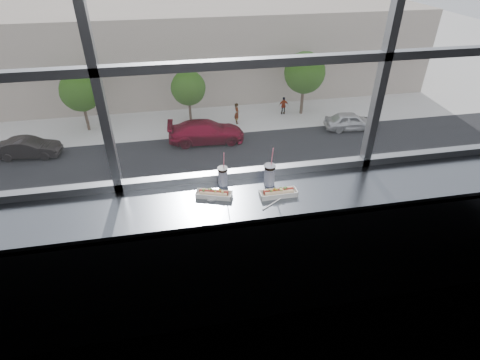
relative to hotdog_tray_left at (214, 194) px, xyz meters
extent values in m
plane|color=black|center=(0.31, 0.24, -0.58)|extent=(6.00, 0.00, 6.00)
plane|color=silver|center=(0.31, 0.26, 1.17)|extent=(6.00, 0.00, 6.00)
cube|color=slate|center=(0.31, -0.04, -0.06)|extent=(6.00, 0.55, 0.06)
cube|color=slate|center=(0.31, -0.29, -0.58)|extent=(6.00, 0.04, 1.04)
cube|color=white|center=(0.00, 0.00, -0.02)|extent=(0.28, 0.17, 0.01)
cube|color=white|center=(0.00, 0.00, -0.01)|extent=(0.28, 0.17, 0.04)
cylinder|color=tan|center=(0.00, 0.00, 0.00)|extent=(0.21, 0.11, 0.04)
cylinder|color=maroon|center=(0.00, 0.00, 0.01)|extent=(0.21, 0.10, 0.03)
cube|color=white|center=(0.47, -0.08, -0.02)|extent=(0.28, 0.09, 0.01)
cube|color=white|center=(0.47, -0.08, 0.00)|extent=(0.28, 0.09, 0.04)
cylinder|color=tan|center=(0.47, -0.08, 0.00)|extent=(0.21, 0.05, 0.05)
cylinder|color=maroon|center=(0.47, -0.08, 0.02)|extent=(0.23, 0.04, 0.03)
cylinder|color=white|center=(0.09, 0.15, 0.05)|extent=(0.07, 0.07, 0.15)
cylinder|color=black|center=(0.09, 0.15, 0.11)|extent=(0.08, 0.08, 0.02)
cylinder|color=silver|center=(0.09, 0.15, 0.12)|extent=(0.08, 0.08, 0.01)
cylinder|color=#F06782|center=(0.10, 0.14, 0.19)|extent=(0.01, 0.04, 0.15)
cylinder|color=white|center=(0.44, 0.09, 0.06)|extent=(0.08, 0.08, 0.17)
cylinder|color=black|center=(0.44, 0.09, 0.13)|extent=(0.09, 0.09, 0.02)
cylinder|color=silver|center=(0.44, 0.09, 0.14)|extent=(0.09, 0.09, 0.01)
cylinder|color=#F06782|center=(0.45, 0.08, 0.22)|extent=(0.01, 0.04, 0.17)
cylinder|color=white|center=(0.41, -0.16, -0.02)|extent=(0.20, 0.14, 0.01)
ellipsoid|color=silver|center=(-0.02, -0.04, -0.02)|extent=(0.08, 0.06, 0.02)
plane|color=beige|center=(0.31, 43.74, -12.13)|extent=(120.00, 120.00, 0.00)
cube|color=beige|center=(0.31, 7.24, -12.11)|extent=(50.00, 14.00, 0.04)
cube|color=black|center=(0.31, 20.24, -12.10)|extent=(80.00, 10.00, 0.06)
cube|color=beige|center=(0.31, 28.24, -12.11)|extent=(80.00, 6.00, 0.04)
cube|color=#A69788|center=(0.31, 38.24, -8.13)|extent=(50.00, 14.00, 8.00)
imported|color=maroon|center=(2.10, 24.24, -10.93)|extent=(3.18, 6.95, 2.27)
imported|color=#3C3D8C|center=(12.81, 16.24, -11.04)|extent=(2.57, 6.14, 2.05)
imported|color=black|center=(-5.55, 16.24, -10.97)|extent=(2.86, 6.61, 2.19)
imported|color=black|center=(-10.90, 24.24, -11.11)|extent=(2.87, 5.93, 1.92)
imported|color=silver|center=(14.16, 24.24, -11.10)|extent=(3.07, 6.04, 1.93)
imported|color=maroon|center=(-1.63, 16.24, -11.04)|extent=(2.99, 6.33, 2.05)
imported|color=#ECF4C7|center=(8.39, 16.24, -10.92)|extent=(3.34, 7.09, 2.30)
imported|color=#66605B|center=(5.08, 27.23, -11.00)|extent=(0.72, 0.96, 2.17)
imported|color=#66605B|center=(9.59, 28.41, -11.13)|extent=(0.85, 0.64, 1.91)
cylinder|color=#47382B|center=(-7.36, 28.24, -10.94)|extent=(0.24, 0.24, 2.37)
sphere|color=#2C5916|center=(-7.36, 28.24, -8.76)|extent=(3.17, 3.17, 3.17)
cylinder|color=#47382B|center=(1.16, 28.24, -11.03)|extent=(0.22, 0.22, 2.18)
sphere|color=#2C5916|center=(1.16, 28.24, -9.03)|extent=(2.91, 2.91, 2.91)
cylinder|color=#47382B|center=(11.23, 28.24, -10.79)|extent=(0.27, 0.27, 2.67)
sphere|color=#2C5916|center=(11.23, 28.24, -8.34)|extent=(3.57, 3.57, 3.57)
camera|label=1|loc=(-0.23, -2.24, 1.59)|focal=28.00mm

